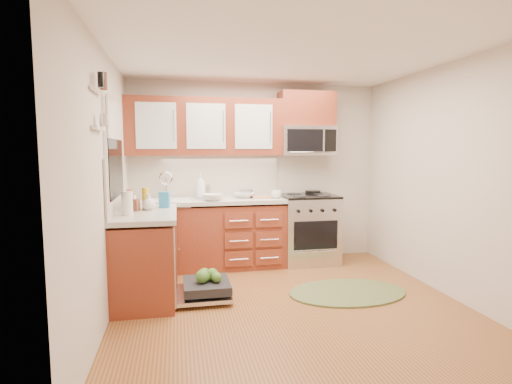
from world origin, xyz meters
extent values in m
plane|color=brown|center=(0.00, 0.00, 0.00)|extent=(3.50, 3.50, 0.00)
plane|color=white|center=(0.00, 0.00, 2.50)|extent=(3.50, 3.50, 0.00)
cube|color=beige|center=(0.00, 1.75, 1.25)|extent=(3.50, 0.04, 2.50)
cube|color=beige|center=(0.00, -1.75, 1.25)|extent=(3.50, 0.04, 2.50)
cube|color=beige|center=(-1.75, 0.00, 1.25)|extent=(0.04, 3.50, 2.50)
cube|color=beige|center=(1.75, 0.00, 1.25)|extent=(0.04, 3.50, 2.50)
cube|color=maroon|center=(-0.73, 1.45, 0.42)|extent=(2.05, 0.60, 0.85)
cube|color=maroon|center=(-1.45, 0.52, 0.42)|extent=(0.60, 1.25, 0.85)
cube|color=beige|center=(-0.72, 1.44, 0.90)|extent=(2.07, 0.64, 0.05)
cube|color=beige|center=(-1.44, 0.53, 0.90)|extent=(0.64, 1.27, 0.05)
cube|color=#B5B1A3|center=(-0.73, 1.74, 1.21)|extent=(2.05, 0.02, 0.57)
cube|color=#B5B1A3|center=(-1.74, 0.52, 1.21)|extent=(0.02, 1.25, 0.57)
cube|color=maroon|center=(0.68, 1.57, 2.13)|extent=(0.76, 0.35, 0.47)
cube|color=white|center=(-1.71, 0.50, 1.88)|extent=(0.02, 0.96, 0.40)
cube|color=white|center=(-1.72, -0.35, 2.05)|extent=(0.04, 0.40, 0.03)
cube|color=white|center=(-1.72, -0.35, 1.75)|extent=(0.04, 0.40, 0.03)
cylinder|color=black|center=(0.81, 1.62, 0.97)|extent=(0.29, 0.29, 0.04)
cylinder|color=silver|center=(-0.17, 1.60, 0.98)|extent=(0.22, 0.22, 0.11)
cube|color=tan|center=(0.03, 1.43, 0.94)|extent=(0.30, 0.20, 0.02)
cylinder|color=silver|center=(-0.72, 1.65, 1.01)|extent=(0.14, 0.14, 0.17)
cylinder|color=white|center=(-1.60, 0.31, 1.04)|extent=(0.13, 0.13, 0.24)
cylinder|color=gold|center=(-1.45, 0.70, 1.04)|extent=(0.09, 0.09, 0.23)
cylinder|color=red|center=(-1.60, 0.54, 1.04)|extent=(0.07, 0.07, 0.23)
cube|color=brown|center=(-1.58, 0.58, 0.99)|extent=(0.14, 0.12, 0.12)
cube|color=#297FC0|center=(-1.25, 0.75, 1.01)|extent=(0.12, 0.09, 0.18)
imported|color=#999999|center=(-0.22, 1.49, 0.96)|extent=(0.33, 0.33, 0.07)
imported|color=#999999|center=(-0.66, 1.26, 0.97)|extent=(0.30, 0.30, 0.09)
imported|color=#999999|center=(0.20, 1.34, 0.98)|extent=(0.16, 0.16, 0.11)
imported|color=#999999|center=(-0.80, 1.47, 1.09)|extent=(0.15, 0.15, 0.33)
imported|color=#999999|center=(-1.62, 0.82, 1.03)|extent=(0.11, 0.11, 0.20)
imported|color=#999999|center=(-1.41, 0.61, 1.01)|extent=(0.18, 0.18, 0.18)
camera|label=1|loc=(-1.11, -3.82, 1.58)|focal=28.00mm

